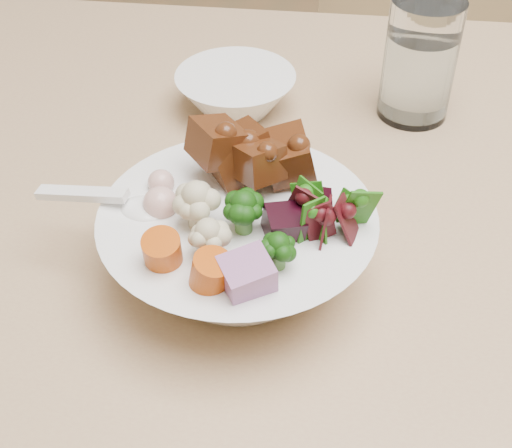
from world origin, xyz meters
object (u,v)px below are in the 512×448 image
chair_far (429,59)px  food_bowl (241,240)px  side_bowl (236,93)px  water_glass (419,64)px

chair_far → food_bowl: chair_far is taller
chair_far → side_bowl: (-0.18, -0.53, 0.21)m
chair_far → water_glass: 0.54m
chair_far → food_bowl: (-0.09, -0.77, 0.22)m
side_bowl → chair_far: bearing=71.6°
food_bowl → water_glass: water_glass is taller
water_glass → side_bowl: size_ratio=1.00×
chair_far → side_bowl: chair_far is taller
chair_far → side_bowl: 0.60m
chair_far → food_bowl: bearing=-106.4°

